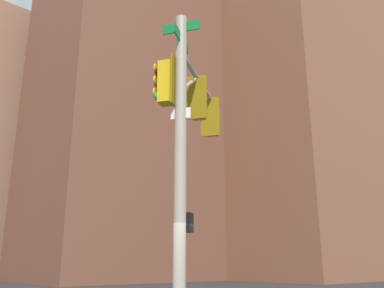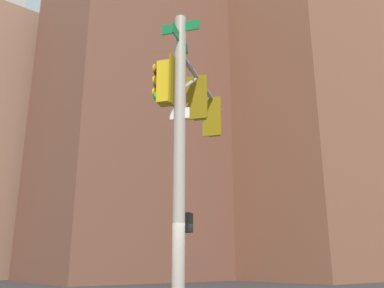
{
  "view_description": "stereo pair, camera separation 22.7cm",
  "coord_description": "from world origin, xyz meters",
  "views": [
    {
      "loc": [
        4.93,
        6.96,
        1.71
      ],
      "look_at": [
        -1.19,
        -0.12,
        4.41
      ],
      "focal_mm": 38.89,
      "sensor_mm": 36.0,
      "label": 1
    },
    {
      "loc": [
        4.76,
        7.11,
        1.71
      ],
      "look_at": [
        -1.19,
        -0.12,
        4.41
      ],
      "focal_mm": 38.89,
      "sensor_mm": 36.0,
      "label": 2
    }
  ],
  "objects": [
    {
      "name": "building_brick_nearside",
      "position": [
        -41.12,
        -20.88,
        28.88
      ],
      "size": [
        26.73,
        14.29,
        57.77
      ],
      "primitive_type": "cube",
      "color": "brown",
      "rests_on": "ground_plane"
    },
    {
      "name": "building_glass_tower",
      "position": [
        -28.13,
        -44.74,
        41.94
      ],
      "size": [
        30.4,
        32.0,
        83.88
      ],
      "primitive_type": "cube",
      "color": "#8CB2C6",
      "rests_on": "ground_plane"
    },
    {
      "name": "building_brick_midblock",
      "position": [
        -18.72,
        -32.74,
        17.43
      ],
      "size": [
        18.7,
        15.03,
        34.86
      ],
      "primitive_type": "cube",
      "color": "brown",
      "rests_on": "ground_plane"
    },
    {
      "name": "signal_pole_assembly",
      "position": [
        -1.08,
        -0.12,
        4.75
      ],
      "size": [
        3.73,
        2.56,
        7.23
      ],
      "rotation": [
        0.0,
        0.0,
        3.72
      ],
      "color": "#9E998C",
      "rests_on": "ground_plane"
    },
    {
      "name": "building_brick_farside",
      "position": [
        -11.44,
        -50.5,
        16.75
      ],
      "size": [
        21.78,
        15.8,
        33.51
      ],
      "primitive_type": "cube",
      "color": "#845B47",
      "rests_on": "ground_plane"
    }
  ]
}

